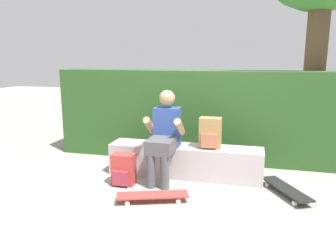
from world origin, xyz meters
name	(u,v)px	position (x,y,z in m)	size (l,w,h in m)	color
ground_plane	(181,183)	(0.00, 0.00, 0.00)	(24.00, 24.00, 0.00)	gray
bench_main	(185,161)	(0.00, 0.27, 0.21)	(2.06, 0.41, 0.42)	#BAA8AC
person_skater	(164,133)	(-0.23, 0.07, 0.63)	(0.49, 0.62, 1.17)	#2D4793
skateboard_near_person	(153,195)	(-0.18, -0.64, 0.07)	(0.82, 0.46, 0.09)	#BC3833
skateboard_beside_bench	(286,189)	(1.28, -0.07, 0.07)	(0.56, 0.80, 0.09)	black
backpack_on_bench	(210,133)	(0.33, 0.26, 0.62)	(0.28, 0.23, 0.40)	#A37A47
backpack_on_ground	(123,170)	(-0.69, -0.24, 0.19)	(0.28, 0.23, 0.40)	#B23833
hedge_row	(194,115)	(-0.03, 1.14, 0.70)	(4.36, 0.53, 1.39)	#294E21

